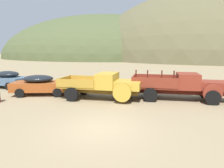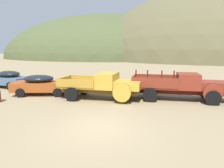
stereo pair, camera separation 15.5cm
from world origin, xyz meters
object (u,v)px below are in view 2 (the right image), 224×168
(car_chalk_blue, at_px, (6,79))
(car_oxide_orange, at_px, (44,84))
(truck_faded_yellow, at_px, (106,85))
(truck_rust_red, at_px, (186,86))

(car_chalk_blue, bearing_deg, car_oxide_orange, 168.26)
(car_chalk_blue, xyz_separation_m, car_oxide_orange, (5.43, -1.68, 0.00))
(truck_faded_yellow, xyz_separation_m, truck_rust_red, (5.40, 1.35, -0.01))
(car_oxide_orange, distance_m, truck_rust_red, 10.65)
(car_chalk_blue, height_order, car_oxide_orange, same)
(car_oxide_orange, relative_size, truck_rust_red, 0.76)
(car_oxide_orange, xyz_separation_m, truck_rust_red, (10.56, 1.39, 0.19))
(car_oxide_orange, distance_m, truck_faded_yellow, 5.16)
(car_oxide_orange, height_order, truck_rust_red, truck_rust_red)
(car_chalk_blue, distance_m, car_oxide_orange, 5.68)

